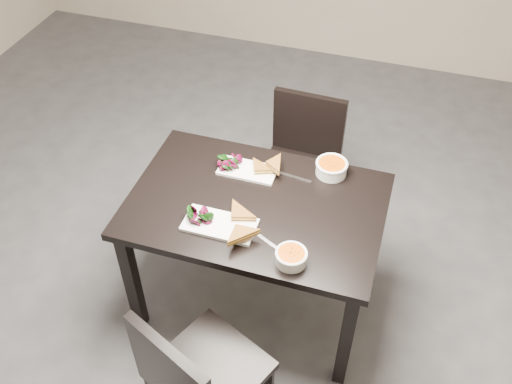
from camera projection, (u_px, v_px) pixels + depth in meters
The scene contains 14 objects.
ground at pixel (194, 249), 3.46m from camera, with size 5.00×5.00×0.00m, color #47474C.
table at pixel (256, 217), 2.75m from camera, with size 1.20×0.80×0.75m.
chair_near at pixel (195, 376), 2.34m from camera, with size 0.55×0.55×0.85m.
chair_far at pixel (302, 158), 3.33m from camera, with size 0.44×0.44×0.85m.
plate_near at pixel (220, 225), 2.57m from camera, with size 0.33×0.16×0.02m, color white.
sandwich_near at pixel (234, 220), 2.54m from camera, with size 0.16×0.12×0.05m, color #B06E25, non-canonical shape.
salad_near at pixel (199, 215), 2.57m from camera, with size 0.10×0.09×0.05m, color black, non-canonical shape.
soup_bowl_near at pixel (291, 257), 2.40m from camera, with size 0.14×0.14×0.06m.
cutlery_near at pixel (270, 244), 2.50m from camera, with size 0.18×0.02×0.00m, color silver.
plate_far at pixel (248, 170), 2.84m from camera, with size 0.29×0.14×0.01m, color white.
sandwich_far at pixel (259, 170), 2.80m from camera, with size 0.14×0.11×0.05m, color #B06E25, non-canonical shape.
salad_far at pixel (229, 162), 2.84m from camera, with size 0.09×0.08×0.04m, color black, non-canonical shape.
soup_bowl_far at pixel (332, 167), 2.81m from camera, with size 0.16×0.16×0.07m.
cutlery_far at pixel (294, 177), 2.81m from camera, with size 0.18×0.02×0.00m, color silver.
Camera 1 is at (1.04, -2.05, 2.64)m, focal length 40.09 mm.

